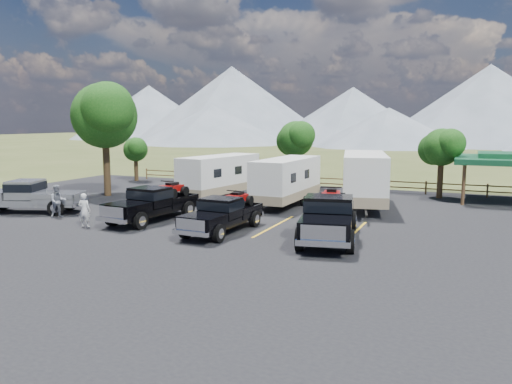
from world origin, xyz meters
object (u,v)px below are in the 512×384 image
at_px(pavilion, 507,160).
at_px(rig_right, 329,216).
at_px(trailer_right, 364,179).
at_px(tree_big_nw, 104,116).
at_px(trailer_center, 287,181).
at_px(rig_center, 223,213).
at_px(person_b, 58,201).
at_px(pickup_silver, 29,196).
at_px(trailer_left, 220,176).
at_px(rig_left, 153,203).
at_px(person_a, 84,210).

bearing_deg(pavilion, rig_right, -118.00).
bearing_deg(trailer_right, tree_big_nw, 174.50).
height_order(pavilion, trailer_center, pavilion).
distance_m(rig_center, person_b, 9.87).
bearing_deg(pickup_silver, person_b, 59.52).
xyz_separation_m(trailer_left, person_b, (-5.00, -9.35, -0.63)).
bearing_deg(pickup_silver, rig_left, 75.31).
relative_size(rig_left, rig_center, 1.09).
bearing_deg(tree_big_nw, person_b, -68.71).
distance_m(tree_big_nw, person_b, 9.33).
distance_m(pavilion, person_b, 27.48).
height_order(pavilion, rig_left, pavilion).
bearing_deg(rig_left, trailer_left, 97.71).
bearing_deg(pavilion, tree_big_nw, -162.66).
distance_m(trailer_left, person_b, 10.63).
bearing_deg(pickup_silver, trailer_right, 97.27).
relative_size(pavilion, trailer_left, 0.74).
distance_m(rig_left, pickup_silver, 7.88).
relative_size(rig_left, person_b, 3.43).
xyz_separation_m(trailer_left, pickup_silver, (-7.58, -8.93, -0.55)).
bearing_deg(rig_right, trailer_left, 127.90).
xyz_separation_m(rig_center, trailer_right, (4.75, 9.41, 0.82)).
relative_size(trailer_left, person_a, 4.97).
bearing_deg(trailer_center, person_b, -137.81).
xyz_separation_m(rig_center, pickup_silver, (-12.44, 0.09, 0.08)).
bearing_deg(person_a, pavilion, -151.05).
bearing_deg(person_a, rig_left, -140.87).
height_order(trailer_center, trailer_right, trailer_right).
height_order(pavilion, person_b, pavilion).
xyz_separation_m(tree_big_nw, trailer_right, (17.54, 2.21, -3.84)).
bearing_deg(trailer_left, rig_left, -79.51).
xyz_separation_m(trailer_center, person_a, (-6.98, -9.96, -0.68)).
relative_size(pavilion, rig_left, 1.01).
bearing_deg(rig_right, pickup_silver, 170.20).
relative_size(rig_center, rig_right, 0.82).
bearing_deg(person_b, trailer_left, 7.43).
xyz_separation_m(tree_big_nw, pickup_silver, (0.36, -7.11, -4.58)).
height_order(rig_center, person_a, rig_center).
bearing_deg(pavilion, person_a, -139.16).
relative_size(rig_right, trailer_left, 0.82).
bearing_deg(person_b, pickup_silver, 116.27).
xyz_separation_m(trailer_left, trailer_center, (5.06, -0.77, 0.01)).
height_order(pavilion, person_a, pavilion).
bearing_deg(rig_left, rig_center, -6.21).
height_order(rig_left, person_b, rig_left).
bearing_deg(trailer_left, pavilion, 27.89).
distance_m(trailer_center, person_b, 13.24).
distance_m(trailer_left, trailer_center, 5.12).
bearing_deg(person_a, rig_center, -177.75).
distance_m(rig_left, trailer_center, 8.73).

